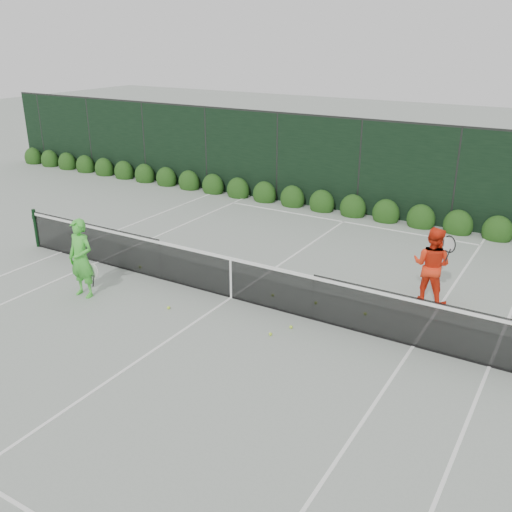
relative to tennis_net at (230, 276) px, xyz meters
The scene contains 8 objects.
ground 0.53m from the tennis_net, ahead, with size 80.00×80.00×0.00m, color gray.
tennis_net is the anchor object (origin of this frame).
player_woman 3.30m from the tennis_net, 151.24° to the right, with size 0.68×0.44×1.79m.
player_man 4.38m from the tennis_net, 28.62° to the left, with size 0.94×0.73×1.72m.
court_lines 0.53m from the tennis_net, ahead, with size 11.03×23.83×0.01m.
windscreen_fence 2.88m from the tennis_net, 89.49° to the right, with size 32.00×21.07×3.06m.
hedge_row 7.16m from the tennis_net, 89.80° to the left, with size 31.66×0.65×0.94m.
tennis_balls 0.90m from the tennis_net, ahead, with size 5.86×1.97×0.07m.
Camera 1 is at (6.40, -9.59, 5.54)m, focal length 40.00 mm.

